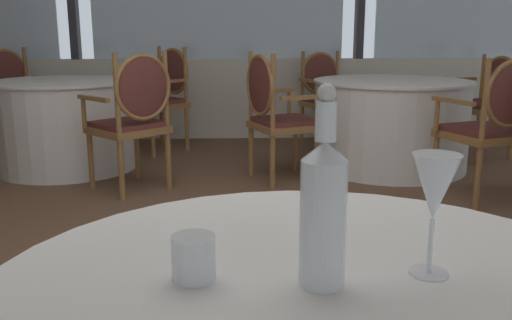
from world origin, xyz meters
name	(u,v)px	position (x,y,z in m)	size (l,w,h in m)	color
ground_plane	(209,288)	(0.00, 0.00, 0.00)	(12.64, 12.64, 0.00)	brown
window_wall_far	(219,39)	(0.00, 3.65, 1.06)	(9.55, 0.14, 2.64)	silver
water_bottle	(323,208)	(0.25, -1.50, 0.87)	(0.07, 0.07, 0.32)	white
wine_glass	(435,190)	(0.43, -1.48, 0.88)	(0.08, 0.08, 0.20)	white
water_tumbler	(194,257)	(0.04, -1.47, 0.78)	(0.07, 0.07, 0.07)	white
background_table_0	(66,124)	(-1.27, 2.34, 0.37)	(1.19, 1.19, 0.74)	white
dining_chair_0_0	(134,112)	(-0.57, 1.59, 0.58)	(0.66, 0.66, 1.00)	olive
dining_chair_0_1	(164,91)	(-0.53, 3.04, 0.58)	(0.66, 0.66, 0.99)	olive
dining_chair_0_2	(12,91)	(-1.97, 3.08, 0.58)	(0.66, 0.66, 0.98)	olive
background_table_1	(390,124)	(1.46, 2.22, 0.37)	(1.30, 1.30, 0.74)	white
dining_chair_1_0	(325,91)	(1.08, 3.23, 0.54)	(0.63, 0.59, 0.94)	olive
dining_chair_1_1	(274,108)	(0.44, 1.84, 0.56)	(0.59, 0.63, 0.98)	olive
dining_chair_1_2	(493,119)	(1.84, 1.21, 0.57)	(0.63, 0.59, 0.97)	olive
dining_chair_1_3	(488,97)	(2.46, 2.60, 0.55)	(0.59, 0.63, 0.93)	olive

